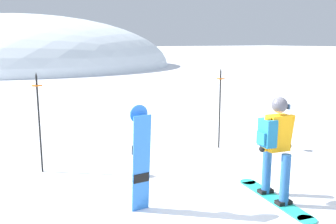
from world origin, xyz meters
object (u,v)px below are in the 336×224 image
Objects in this scene: piste_marker_near at (220,103)px; piste_marker_far at (39,116)px; spare_snowboard at (141,158)px; snowboarder_main at (275,146)px.

piste_marker_near is 4.12m from piste_marker_far.
spare_snowboard is 0.85× the size of piste_marker_near.
piste_marker_near is (1.10, 2.85, 0.20)m from snowboarder_main.
spare_snowboard is 3.81m from piste_marker_near.
piste_marker_near is at bearing 34.07° from spare_snowboard.
piste_marker_near reaches higher than spare_snowboard.
snowboarder_main is 1.10× the size of spare_snowboard.
snowboarder_main is 2.17m from spare_snowboard.
piste_marker_near is at bearing -5.91° from piste_marker_far.
spare_snowboard is at bearing -69.49° from piste_marker_far.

